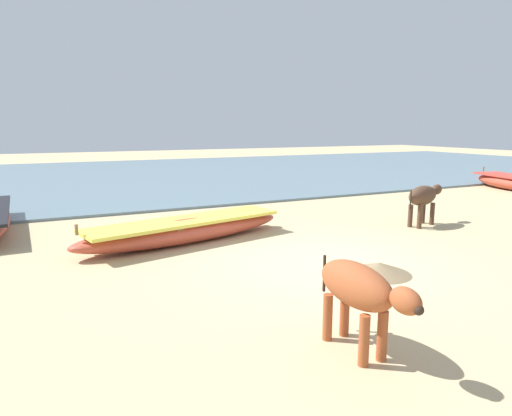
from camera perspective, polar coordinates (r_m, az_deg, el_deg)
ground at (r=8.37m, az=8.06°, el=-6.91°), size 80.00×80.00×0.00m
sea_water at (r=23.38m, az=-14.58°, el=4.04°), size 60.00×20.00×0.08m
fishing_boat_3 at (r=9.80m, az=-8.93°, el=-2.72°), size 5.05×2.12×0.70m
cow_adult_rust at (r=5.06m, az=12.90°, el=-10.08°), size 0.45×1.56×1.01m
cow_second_adult_dark at (r=11.97m, az=20.53°, el=1.33°), size 1.54×0.76×1.02m
debris_pile_0 at (r=7.95m, az=15.37°, el=-7.37°), size 1.55×1.55×0.20m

